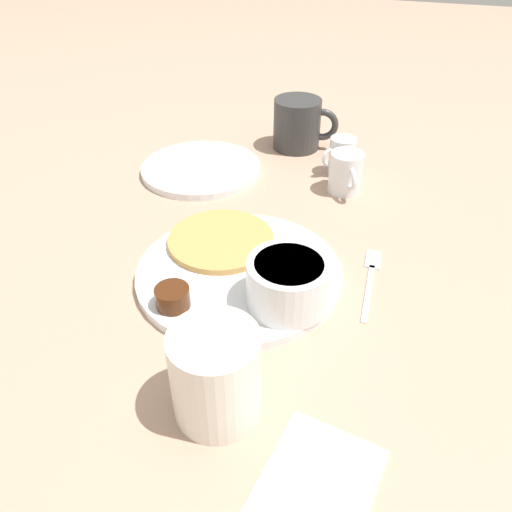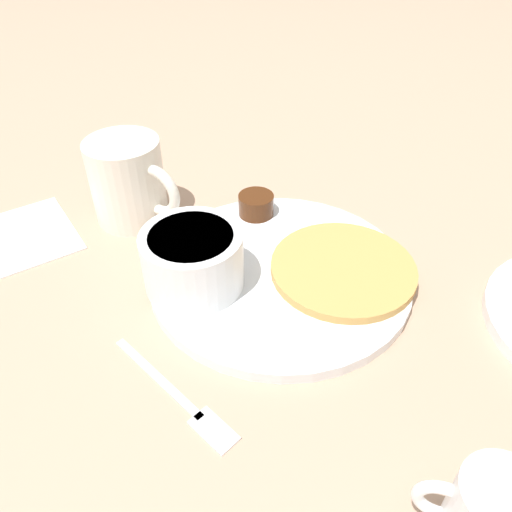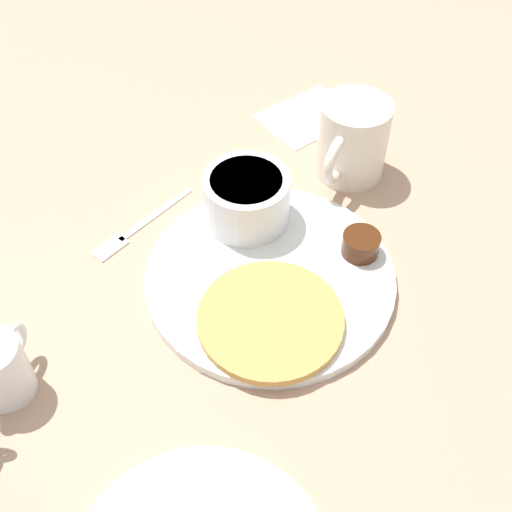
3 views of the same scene
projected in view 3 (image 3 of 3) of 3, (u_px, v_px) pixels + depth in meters
ground_plane at (270, 280)px, 0.68m from camera, size 4.00×4.00×0.00m
plate at (270, 277)px, 0.68m from camera, size 0.26×0.26×0.01m
pancake_stack at (270, 320)px, 0.63m from camera, size 0.15×0.15×0.01m
bowl at (246, 197)px, 0.71m from camera, size 0.10×0.10×0.06m
syrup_cup at (361, 244)px, 0.69m from camera, size 0.04×0.04×0.02m
butter_ramekin at (257, 197)px, 0.73m from camera, size 0.05×0.05×0.05m
coffee_mug at (352, 140)px, 0.76m from camera, size 0.12×0.08×0.10m
fork at (134, 230)px, 0.73m from camera, size 0.15×0.02×0.00m
napkin at (308, 116)px, 0.87m from camera, size 0.14×0.11×0.00m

